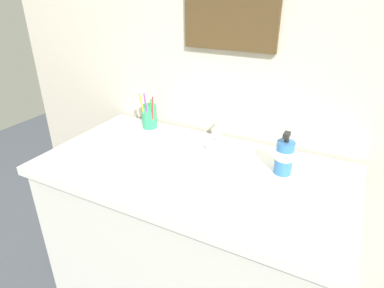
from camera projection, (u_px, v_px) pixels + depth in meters
The scene contains 10 objects.
tiled_wall_back at pixel (231, 63), 1.31m from camera, with size 2.33×0.04×2.40m, color beige.
vanity_counter at pixel (192, 257), 1.38m from camera, with size 1.13×0.60×0.89m.
sink_basin at pixel (188, 177), 1.17m from camera, with size 0.50×0.50×0.09m.
faucet at pixel (215, 133), 1.33m from camera, with size 0.02×0.15×0.11m.
toothbrush_cup at pixel (149, 116), 1.48m from camera, with size 0.07×0.07×0.11m, color #2D9966.
toothbrush_yellow at pixel (142, 106), 1.42m from camera, with size 0.01×0.06×0.20m.
toothbrush_red at pixel (153, 107), 1.42m from camera, with size 0.04×0.04×0.19m.
toothbrush_green at pixel (150, 108), 1.43m from camera, with size 0.05×0.04×0.17m.
toothbrush_purple at pixel (146, 106), 1.42m from camera, with size 0.01×0.04×0.20m.
soap_dispenser at pixel (284, 156), 1.11m from camera, with size 0.06×0.06×0.16m.
Camera 1 is at (0.47, -0.91, 1.48)m, focal length 30.39 mm.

